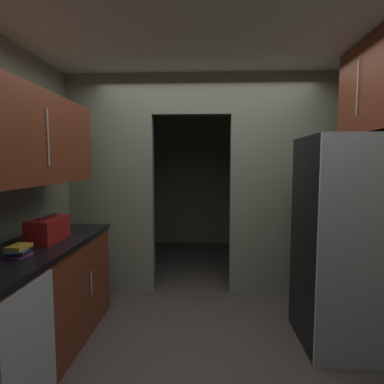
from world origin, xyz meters
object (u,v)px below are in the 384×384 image
at_px(boombox, 48,230).
at_px(book_stack, 19,251).
at_px(refrigerator, 348,242).
at_px(dishwasher, 30,356).

bearing_deg(boombox, book_stack, -88.25).
distance_m(refrigerator, book_stack, 2.60).
height_order(refrigerator, book_stack, refrigerator).
xyz_separation_m(dishwasher, boombox, (-0.28, 0.80, 0.59)).
bearing_deg(refrigerator, boombox, -175.97).
bearing_deg(boombox, dishwasher, -71.07).
distance_m(refrigerator, boombox, 2.54).
height_order(boombox, book_stack, boombox).
relative_size(dishwasher, boombox, 2.08).
distance_m(boombox, book_stack, 0.45).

